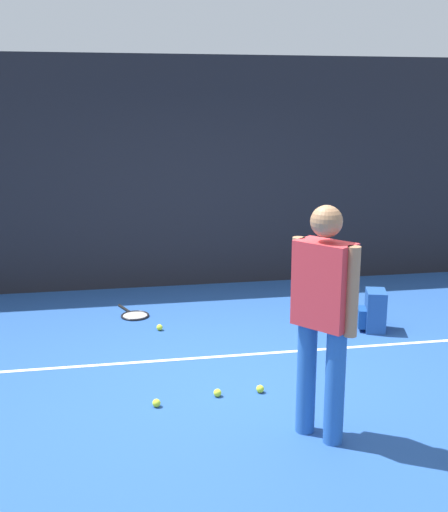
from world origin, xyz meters
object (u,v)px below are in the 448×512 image
(tennis_racket, at_px, (134,315))
(backpack, at_px, (374,311))
(tennis_ball_near_player, at_px, (160,327))
(tennis_ball_mid_court, at_px, (217,393))
(tennis_ball_far_left, at_px, (156,403))
(tennis_ball_by_fence, at_px, (260,389))
(tennis_player, at_px, (323,310))

(tennis_racket, relative_size, backpack, 1.44)
(tennis_racket, relative_size, tennis_ball_near_player, 9.60)
(tennis_ball_mid_court, xyz_separation_m, tennis_ball_far_left, (-0.51, -0.09, 0.00))
(tennis_ball_by_fence, xyz_separation_m, tennis_ball_far_left, (-0.88, -0.10, 0.00))
(tennis_racket, xyz_separation_m, tennis_ball_by_fence, (0.96, -2.18, 0.02))
(backpack, distance_m, tennis_ball_mid_court, 2.29)
(tennis_ball_near_player, bearing_deg, tennis_ball_far_left, -95.45)
(tennis_racket, height_order, backpack, backpack)
(tennis_ball_far_left, bearing_deg, backpack, 29.31)
(tennis_racket, relative_size, tennis_ball_mid_court, 9.60)
(tennis_racket, bearing_deg, tennis_ball_near_player, 3.09)
(tennis_player, distance_m, tennis_ball_mid_court, 1.35)
(tennis_racket, xyz_separation_m, tennis_ball_near_player, (0.25, -0.53, 0.02))
(tennis_player, distance_m, tennis_racket, 3.33)
(tennis_player, bearing_deg, tennis_racket, -15.89)
(tennis_ball_mid_court, bearing_deg, tennis_ball_near_player, 101.66)
(tennis_racket, distance_m, tennis_ball_by_fence, 2.38)
(tennis_ball_by_fence, bearing_deg, tennis_ball_mid_court, -178.54)
(tennis_player, relative_size, tennis_ball_mid_court, 25.76)
(tennis_ball_near_player, relative_size, tennis_ball_mid_court, 1.00)
(backpack, bearing_deg, tennis_racket, -93.40)
(tennis_player, height_order, tennis_ball_mid_court, tennis_player)
(backpack, relative_size, tennis_ball_by_fence, 6.67)
(tennis_player, distance_m, tennis_ball_far_left, 1.61)
(tennis_ball_near_player, xyz_separation_m, tennis_ball_far_left, (-0.17, -1.76, 0.00))
(tennis_player, bearing_deg, tennis_ball_by_fence, -20.18)
(tennis_ball_mid_court, relative_size, tennis_ball_far_left, 1.00)
(tennis_ball_near_player, xyz_separation_m, tennis_ball_mid_court, (0.34, -1.66, 0.00))
(backpack, height_order, tennis_ball_near_player, backpack)
(tennis_racket, xyz_separation_m, tennis_ball_far_left, (0.08, -2.28, 0.02))
(tennis_racket, bearing_deg, tennis_ball_far_left, -20.23)
(backpack, relative_size, tennis_ball_far_left, 6.67)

